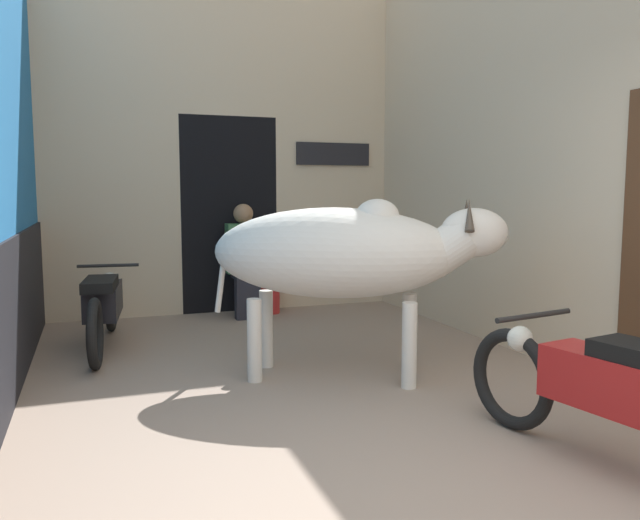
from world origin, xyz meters
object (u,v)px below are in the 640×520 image
at_px(motorcycle_near, 617,393).
at_px(shopkeeper_seated, 245,257).
at_px(cow, 346,253).
at_px(plastic_stool, 269,293).
at_px(motorcycle_far, 103,304).

height_order(motorcycle_near, shopkeeper_seated, shopkeeper_seated).
bearing_deg(motorcycle_near, cow, 108.35).
bearing_deg(plastic_stool, cow, -92.90).
relative_size(cow, shopkeeper_seated, 1.70).
bearing_deg(motorcycle_far, plastic_stool, 30.39).
height_order(motorcycle_near, motorcycle_far, motorcycle_near).
distance_m(motorcycle_far, shopkeeper_seated, 1.82).
relative_size(motorcycle_far, plastic_stool, 4.43).
height_order(motorcycle_far, plastic_stool, motorcycle_far).
bearing_deg(motorcycle_near, shopkeeper_seated, 100.57).
bearing_deg(shopkeeper_seated, cow, -85.81).
bearing_deg(plastic_stool, motorcycle_far, -149.61).
bearing_deg(shopkeeper_seated, plastic_stool, 22.69).
relative_size(cow, plastic_stool, 4.83).
height_order(cow, shopkeeper_seated, cow).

